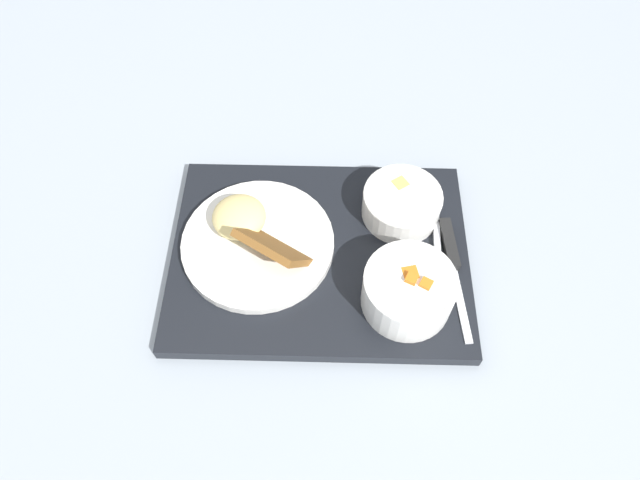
# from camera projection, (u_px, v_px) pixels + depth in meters

# --- Properties ---
(ground_plane) EXTENTS (4.00, 4.00, 0.00)m
(ground_plane) POSITION_uv_depth(u_px,v_px,m) (320.00, 259.00, 0.83)
(ground_plane) COLOR #99A3AD
(serving_tray) EXTENTS (0.46, 0.36, 0.02)m
(serving_tray) POSITION_uv_depth(u_px,v_px,m) (320.00, 255.00, 0.82)
(serving_tray) COLOR black
(serving_tray) RESTS_ON ground_plane
(bowl_salad) EXTENTS (0.12, 0.12, 0.07)m
(bowl_salad) POSITION_uv_depth(u_px,v_px,m) (409.00, 289.00, 0.74)
(bowl_salad) COLOR white
(bowl_salad) RESTS_ON serving_tray
(bowl_soup) EXTENTS (0.11, 0.11, 0.05)m
(bowl_soup) POSITION_uv_depth(u_px,v_px,m) (402.00, 203.00, 0.82)
(bowl_soup) COLOR white
(bowl_soup) RESTS_ON serving_tray
(plate_main) EXTENTS (0.22, 0.22, 0.08)m
(plate_main) POSITION_uv_depth(u_px,v_px,m) (255.00, 238.00, 0.80)
(plate_main) COLOR white
(plate_main) RESTS_ON serving_tray
(knife) EXTENTS (0.02, 0.19, 0.02)m
(knife) POSITION_uv_depth(u_px,v_px,m) (451.00, 252.00, 0.80)
(knife) COLOR silver
(knife) RESTS_ON serving_tray
(spoon) EXTENTS (0.05, 0.16, 0.01)m
(spoon) POSITION_uv_depth(u_px,v_px,m) (439.00, 275.00, 0.78)
(spoon) COLOR silver
(spoon) RESTS_ON serving_tray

